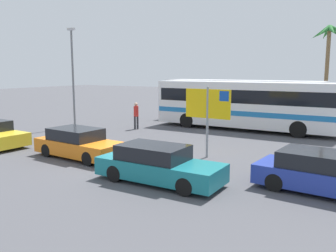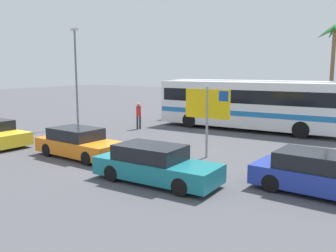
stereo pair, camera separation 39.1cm
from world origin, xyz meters
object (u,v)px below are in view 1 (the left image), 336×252
Objects in this scene: car_teal at (158,165)px; car_orange at (79,144)px; bus_rear_coach at (241,99)px; car_blue at (321,173)px; pedestrian_near_sign at (136,113)px; ferry_sign at (209,107)px; bus_front_coach at (245,103)px.

car_orange is at bearing 166.41° from car_teal.
bus_rear_coach reaches higher than car_blue.
car_orange and car_blue have the same top height.
pedestrian_near_sign is (-2.48, 7.78, 0.43)m from car_orange.
pedestrian_near_sign is (-4.84, -6.94, -0.72)m from bus_rear_coach.
bus_rear_coach is 6.66× the size of pedestrian_near_sign.
pedestrian_near_sign is (-12.60, 7.12, 0.43)m from car_blue.
car_orange is 2.50× the size of pedestrian_near_sign.
ferry_sign is 6.09m from car_orange.
car_blue is at bearing -157.76° from pedestrian_near_sign.
bus_front_coach is 2.76× the size of car_blue.
ferry_sign is at bearing -81.77° from bus_front_coach.
ferry_sign is 8.97m from pedestrian_near_sign.
car_orange is 10.15m from car_blue.
car_blue is at bearing 7.46° from car_orange.
car_teal is 2.55× the size of pedestrian_near_sign.
bus_rear_coach is at bearing 123.19° from car_blue.
bus_rear_coach reaches higher than car_teal.
car_orange is 8.18m from pedestrian_near_sign.
car_teal is (0.03, -4.24, -1.69)m from ferry_sign.
car_orange is (-5.02, -3.02, -1.69)m from ferry_sign.
ferry_sign reaches higher than car_blue.
bus_front_coach is 8.36m from ferry_sign.
car_blue is (7.76, -14.06, -1.15)m from bus_rear_coach.
bus_rear_coach is at bearing 104.64° from ferry_sign.
bus_rear_coach reaches higher than car_orange.
bus_rear_coach is 8.49m from pedestrian_near_sign.
ferry_sign is (2.65, -11.71, 0.54)m from bus_rear_coach.
ferry_sign is at bearing 159.53° from car_blue.
bus_rear_coach reaches higher than pedestrian_near_sign.
car_orange is (-3.82, -11.27, -1.15)m from bus_front_coach.
pedestrian_near_sign is (-7.53, 9.01, 0.43)m from car_teal.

